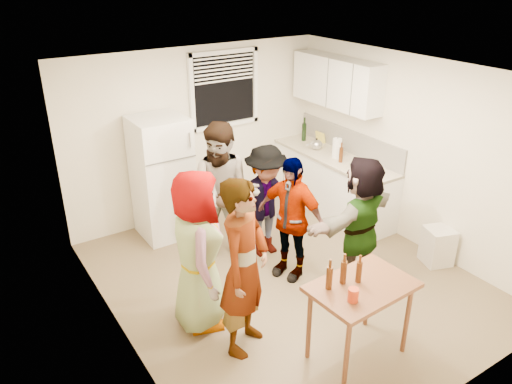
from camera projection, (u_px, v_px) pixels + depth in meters
room at (286, 279)px, 6.11m from camera, size 4.00×4.50×2.50m
window at (224, 89)px, 7.24m from camera, size 1.12×0.10×1.06m
refrigerator at (162, 178)px, 6.81m from camera, size 0.70×0.70×1.70m
counter_lower at (332, 184)px, 7.65m from camera, size 0.60×2.20×0.86m
countertop at (334, 157)px, 7.46m from camera, size 0.64×2.22×0.04m
backsplash at (349, 141)px, 7.52m from camera, size 0.03×2.20×0.36m
upper_cabinets at (336, 82)px, 7.23m from camera, size 0.34×1.60×0.70m
kettle at (316, 149)px, 7.70m from camera, size 0.29×0.27×0.19m
paper_towel at (336, 157)px, 7.39m from camera, size 0.13×0.13×0.29m
wine_bottle at (304, 140)px, 8.08m from camera, size 0.07×0.07×0.28m
beer_bottle_counter at (340, 162)px, 7.21m from camera, size 0.06×0.06×0.22m
blue_cup at (363, 173)px, 6.83m from camera, size 0.09×0.09×0.12m
picture_frame at (320, 137)px, 7.97m from camera, size 0.02×0.20×0.17m
trash_bin at (438, 245)px, 6.35m from camera, size 0.42×0.42×0.49m
serving_table at (355, 353)px, 4.95m from camera, size 1.00×0.70×0.82m
beer_bottle_table at (358, 281)px, 4.65m from camera, size 0.06×0.06×0.21m
red_cup at (353, 301)px, 4.39m from camera, size 0.10×0.10×0.13m
guest_grey at (202, 321)px, 5.40m from camera, size 1.94×1.41×0.56m
guest_stripe at (245, 343)px, 5.08m from camera, size 1.57×1.89×0.44m
guest_back_left at (226, 258)px, 6.53m from camera, size 1.85×2.00×0.70m
guest_back_right at (265, 252)px, 6.68m from camera, size 1.01×1.53×0.56m
guest_black at (289, 273)px, 6.23m from camera, size 1.77×1.40×0.38m
guest_orange at (355, 278)px, 6.12m from camera, size 1.75×1.84×0.47m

